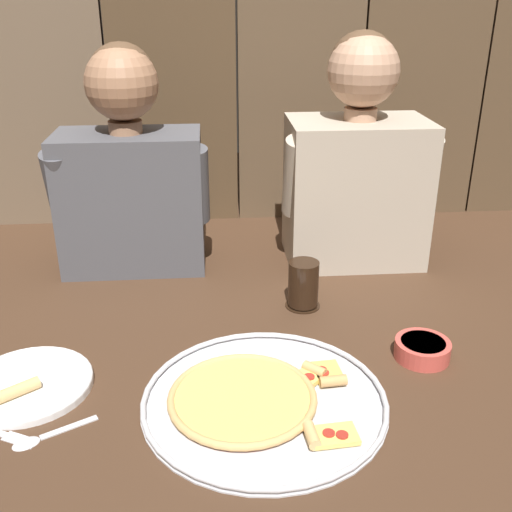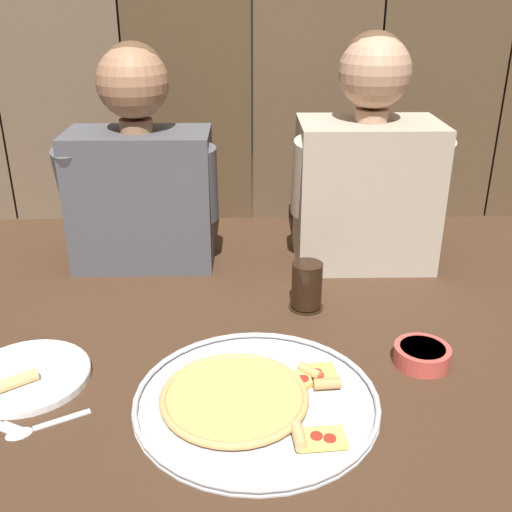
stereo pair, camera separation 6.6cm
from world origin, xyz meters
name	(u,v)px [view 1 (the left image)]	position (x,y,z in m)	size (l,w,h in m)	color
ground_plane	(261,361)	(0.00, 0.00, 0.00)	(3.20, 3.20, 0.00)	#422B1C
pizza_tray	(259,399)	(-0.01, -0.13, 0.01)	(0.43, 0.43, 0.03)	silver
dinner_plate	(28,384)	(-0.43, -0.05, 0.01)	(0.23, 0.23, 0.03)	white
drinking_glass	(303,285)	(0.11, 0.21, 0.05)	(0.08, 0.08, 0.11)	black
dipping_bowl	(422,349)	(0.32, -0.01, 0.02)	(0.11, 0.11, 0.04)	#CC4C42
table_spoon	(40,437)	(-0.37, -0.19, 0.00)	(0.13, 0.08, 0.01)	silver
diner_left	(129,171)	(-0.28, 0.47, 0.25)	(0.39, 0.20, 0.55)	#4C4C51
diner_right	(357,164)	(0.28, 0.47, 0.26)	(0.38, 0.23, 0.57)	#B2A38E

